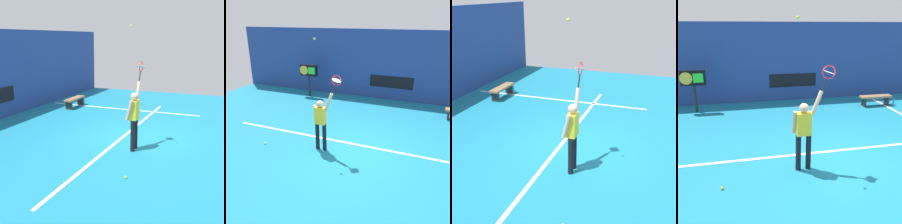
{
  "view_description": "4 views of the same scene",
  "coord_description": "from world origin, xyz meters",
  "views": [
    {
      "loc": [
        -9.43,
        -2.97,
        3.22
      ],
      "look_at": [
        -0.96,
        0.51,
        1.04
      ],
      "focal_mm": 50.9,
      "sensor_mm": 36.0,
      "label": 1
    },
    {
      "loc": [
        2.14,
        -6.63,
        4.09
      ],
      "look_at": [
        -0.7,
        0.3,
        1.18
      ],
      "focal_mm": 39.47,
      "sensor_mm": 36.0,
      "label": 2
    },
    {
      "loc": [
        -7.39,
        -2.23,
        4.02
      ],
      "look_at": [
        -0.93,
        0.03,
        1.42
      ],
      "focal_mm": 50.86,
      "sensor_mm": 36.0,
      "label": 3
    },
    {
      "loc": [
        -2.49,
        -5.41,
        3.33
      ],
      "look_at": [
        -1.28,
        0.36,
        1.3
      ],
      "focal_mm": 40.01,
      "sensor_mm": 36.0,
      "label": 4
    }
  ],
  "objects": [
    {
      "name": "tennis_ball",
      "position": [
        -1.23,
        -0.16,
        3.5
      ],
      "size": [
        0.07,
        0.07,
        0.07
      ],
      "primitive_type": "sphere",
      "color": "#CCE033"
    },
    {
      "name": "tennis_racket",
      "position": [
        -0.54,
        -0.23,
        2.34
      ],
      "size": [
        0.4,
        0.27,
        0.62
      ],
      "color": "black"
    },
    {
      "name": "court_bench",
      "position": [
        3.36,
        4.16,
        0.34
      ],
      "size": [
        1.4,
        0.36,
        0.45
      ],
      "color": "olive",
      "rests_on": "ground_plane"
    },
    {
      "name": "scoreboard_clock",
      "position": [
        -4.25,
        4.85,
        1.34
      ],
      "size": [
        0.96,
        0.2,
        1.72
      ],
      "color": "black",
      "rests_on": "ground_plane"
    },
    {
      "name": "ground_plane",
      "position": [
        0.0,
        0.0,
        0.0
      ],
      "size": [
        18.0,
        18.0,
        0.0
      ],
      "primitive_type": "plane",
      "color": "teal"
    },
    {
      "name": "court_baseline",
      "position": [
        0.0,
        0.48,
        0.01
      ],
      "size": [
        10.0,
        0.1,
        0.01
      ],
      "primitive_type": "cube",
      "color": "white",
      "rests_on": "ground_plane"
    },
    {
      "name": "tennis_player",
      "position": [
        -1.08,
        -0.23,
        1.01
      ],
      "size": [
        0.69,
        0.31,
        1.97
      ],
      "color": "black",
      "rests_on": "ground_plane"
    },
    {
      "name": "sponsor_banner_center",
      "position": [
        0.0,
        5.8,
        0.95
      ],
      "size": [
        2.2,
        0.03,
        0.6
      ],
      "primitive_type": "cube",
      "color": "black"
    },
    {
      "name": "spare_ball",
      "position": [
        -3.0,
        -0.67,
        0.03
      ],
      "size": [
        0.07,
        0.07,
        0.07
      ],
      "primitive_type": "sphere",
      "color": "#CCE033",
      "rests_on": "ground_plane"
    },
    {
      "name": "water_bottle",
      "position": [
        4.28,
        4.16,
        0.12
      ],
      "size": [
        0.07,
        0.07,
        0.24
      ],
      "primitive_type": "cylinder",
      "color": "#338CD8",
      "rests_on": "ground_plane"
    },
    {
      "name": "back_wall",
      "position": [
        0.0,
        5.92,
        1.76
      ],
      "size": [
        18.0,
        0.2,
        3.52
      ],
      "primitive_type": "cube",
      "color": "navy",
      "rests_on": "ground_plane"
    }
  ]
}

